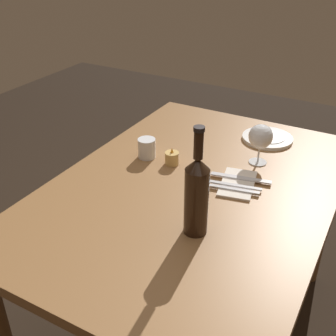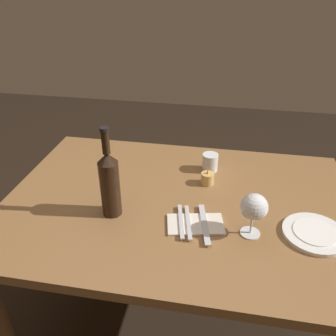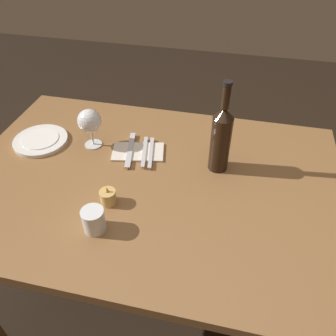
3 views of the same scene
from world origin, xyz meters
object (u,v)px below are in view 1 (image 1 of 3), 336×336
Objects in this scene: fork_inner at (235,185)px; table_knife at (241,178)px; folded_napkin at (238,184)px; fork_outer at (232,189)px; wine_glass_left at (261,137)px; votive_candle at (172,159)px; dinner_plate at (267,138)px; water_tumbler at (147,149)px; wine_bottle at (197,194)px.

fork_inner and table_knife have the same top height.
fork_outer reaches higher than folded_napkin.
wine_glass_left reaches higher than votive_candle.
dinner_plate is 0.44m from fork_outer.
dinner_plate is at bearing 7.78° from wine_glass_left.
fork_inner is (-0.02, 0.00, 0.01)m from folded_napkin.
wine_glass_left is at bearing -2.73° from fork_inner.
water_tumbler is 0.11m from votive_candle.
wine_glass_left reaches higher than fork_inner.
votive_candle is at bearing 75.70° from fork_outer.
dinner_plate is (0.37, -0.36, -0.03)m from water_tumbler.
water_tumbler is at bearing 83.29° from fork_inner.
table_knife is at bearing 0.00° from folded_napkin.
wine_glass_left is at bearing -3.14° from wine_bottle.
folded_napkin is (-0.02, -0.37, -0.03)m from water_tumbler.
wine_glass_left is 0.73× the size of folded_napkin.
table_knife is at bearing -177.06° from dinner_plate.
wine_glass_left is at bearing -2.44° from fork_outer.
wine_glass_left is 2.02× the size of water_tumbler.
water_tumbler reaches higher than fork_inner.
votive_candle is 0.32× the size of table_knife.
wine_bottle reaches higher than wine_glass_left.
wine_bottle is at bearing 176.55° from fork_inner.
votive_candle reaches higher than dinner_plate.
water_tumbler is at bearing 112.94° from wine_glass_left.
wine_bottle is at bearing -131.62° from water_tumbler.
wine_glass_left is at bearing -3.72° from table_knife.
dinner_plate is at bearing 2.71° from folded_napkin.
table_knife is at bearing -2.87° from wine_bottle.
votive_candle reaches higher than folded_napkin.
dinner_plate is 0.99× the size of folded_napkin.
votive_candle is (-0.16, 0.28, -0.08)m from wine_glass_left.
wine_glass_left is 0.85× the size of fork_outer.
fork_inner is (-0.41, -0.02, 0.00)m from dinner_plate.
wine_glass_left reaches higher than table_knife.
table_knife is (0.01, -0.37, -0.02)m from water_tumbler.
fork_outer is 0.08m from table_knife.
wine_glass_left is 0.85× the size of fork_inner.
votive_candle is at bearing 80.87° from fork_inner.
fork_inner is 0.06m from table_knife.
fork_inner is (-0.04, -0.37, -0.02)m from water_tumbler.
fork_outer is (-0.23, 0.01, -0.10)m from wine_glass_left.
votive_candle is at bearing 146.34° from dinner_plate.
fork_inner is (-0.04, -0.27, -0.01)m from votive_candle.
table_knife is at bearing 0.00° from fork_outer.
folded_napkin is 0.05m from fork_outer.
wine_bottle is 0.30m from fork_inner.
votive_candle is (-0.00, -0.11, -0.01)m from water_tumbler.
votive_candle is 0.27m from folded_napkin.
fork_outer is at bearing -100.44° from water_tumbler.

